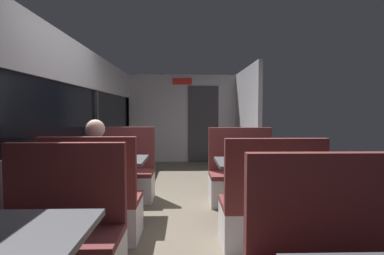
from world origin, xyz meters
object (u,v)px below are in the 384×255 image
(bench_mid_window_facing_end, at_px, (94,209))
(coffee_cup_primary, at_px, (119,156))
(seated_passenger, at_px, (95,188))
(bench_near_window_facing_entry, at_px, (58,247))
(dining_table_rear_aisle, at_px, (253,169))
(dining_table_mid_window, at_px, (110,167))
(bench_mid_window_facing_entry, at_px, (122,178))
(bench_rear_aisle_facing_end, at_px, (270,214))
(bench_rear_aisle_facing_entry, at_px, (242,181))

(bench_mid_window_facing_end, height_order, coffee_cup_primary, bench_mid_window_facing_end)
(seated_passenger, height_order, coffee_cup_primary, seated_passenger)
(bench_near_window_facing_entry, bearing_deg, dining_table_rear_aisle, 37.10)
(bench_near_window_facing_entry, distance_m, bench_mid_window_facing_end, 0.85)
(dining_table_mid_window, relative_size, bench_mid_window_facing_entry, 0.82)
(dining_table_rear_aisle, relative_size, coffee_cup_primary, 10.00)
(bench_rear_aisle_facing_end, bearing_deg, dining_table_rear_aisle, 90.00)
(bench_mid_window_facing_end, bearing_deg, dining_table_rear_aisle, 15.59)
(dining_table_mid_window, bearing_deg, bench_near_window_facing_entry, -90.00)
(bench_rear_aisle_facing_end, bearing_deg, coffee_cup_primary, 152.86)
(bench_rear_aisle_facing_entry, distance_m, seated_passenger, 2.13)
(bench_mid_window_facing_entry, distance_m, coffee_cup_primary, 0.88)
(dining_table_rear_aisle, xyz_separation_m, bench_rear_aisle_facing_entry, (0.00, 0.70, -0.31))
(bench_rear_aisle_facing_entry, relative_size, seated_passenger, 0.87)
(dining_table_rear_aisle, distance_m, bench_rear_aisle_facing_entry, 0.77)
(bench_rear_aisle_facing_end, height_order, coffee_cup_primary, bench_rear_aisle_facing_end)
(coffee_cup_primary, bearing_deg, bench_near_window_facing_entry, -94.47)
(dining_table_mid_window, bearing_deg, seated_passenger, -90.00)
(dining_table_mid_window, bearing_deg, coffee_cup_primary, -19.73)
(dining_table_mid_window, distance_m, bench_rear_aisle_facing_entry, 1.88)
(bench_mid_window_facing_end, height_order, bench_rear_aisle_facing_end, same)
(bench_near_window_facing_entry, relative_size, coffee_cup_primary, 12.22)
(bench_near_window_facing_entry, bearing_deg, coffee_cup_primary, 85.53)
(dining_table_rear_aisle, height_order, bench_rear_aisle_facing_entry, bench_rear_aisle_facing_entry)
(bench_near_window_facing_entry, relative_size, seated_passenger, 0.87)
(bench_near_window_facing_entry, xyz_separation_m, seated_passenger, (0.00, 0.93, 0.21))
(bench_rear_aisle_facing_entry, height_order, seated_passenger, seated_passenger)
(bench_near_window_facing_entry, relative_size, dining_table_rear_aisle, 1.22)
(dining_table_mid_window, height_order, seated_passenger, seated_passenger)
(bench_mid_window_facing_end, distance_m, seated_passenger, 0.22)
(bench_near_window_facing_entry, xyz_separation_m, bench_mid_window_facing_entry, (0.00, 2.25, 0.00))
(dining_table_mid_window, height_order, bench_rear_aisle_facing_end, bench_rear_aisle_facing_end)
(seated_passenger, bearing_deg, dining_table_mid_window, 90.00)
(bench_rear_aisle_facing_entry, bearing_deg, bench_mid_window_facing_end, -146.19)
(bench_rear_aisle_facing_entry, bearing_deg, dining_table_rear_aisle, -90.00)
(bench_near_window_facing_entry, bearing_deg, seated_passenger, 90.00)
(bench_mid_window_facing_end, height_order, seated_passenger, seated_passenger)
(bench_mid_window_facing_end, xyz_separation_m, seated_passenger, (0.00, 0.07, 0.21))
(bench_mid_window_facing_end, bearing_deg, seated_passenger, 90.00)
(bench_near_window_facing_entry, distance_m, dining_table_mid_window, 1.58)
(seated_passenger, bearing_deg, bench_rear_aisle_facing_end, -8.65)
(bench_mid_window_facing_entry, height_order, bench_rear_aisle_facing_end, same)
(bench_rear_aisle_facing_entry, bearing_deg, bench_rear_aisle_facing_end, -90.00)
(bench_mid_window_facing_entry, relative_size, bench_rear_aisle_facing_entry, 1.00)
(coffee_cup_primary, bearing_deg, dining_table_mid_window, 160.27)
(bench_mid_window_facing_entry, bearing_deg, dining_table_rear_aisle, -26.68)
(bench_near_window_facing_entry, distance_m, seated_passenger, 0.95)
(bench_rear_aisle_facing_end, relative_size, seated_passenger, 0.87)
(dining_table_mid_window, relative_size, dining_table_rear_aisle, 1.00)
(bench_near_window_facing_entry, relative_size, dining_table_mid_window, 1.22)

